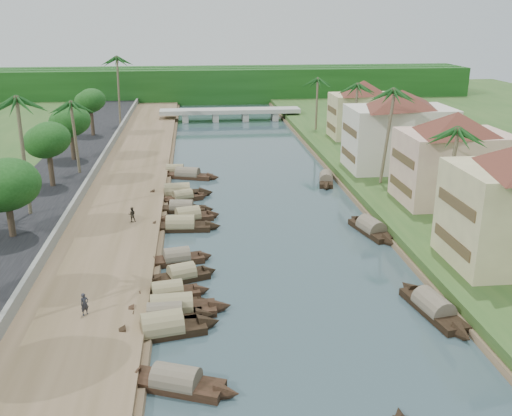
{
  "coord_description": "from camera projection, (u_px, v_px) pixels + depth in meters",
  "views": [
    {
      "loc": [
        -7.25,
        -42.39,
        20.54
      ],
      "look_at": [
        -1.38,
        11.49,
        2.0
      ],
      "focal_mm": 40.0,
      "sensor_mm": 36.0,
      "label": 1
    }
  ],
  "objects": [
    {
      "name": "sampan_9",
      "position": [
        182.0,
        208.0,
        62.1
      ],
      "size": [
        7.4,
        2.26,
        1.89
      ],
      "rotation": [
        0.0,
        0.0,
        -0.12
      ],
      "color": "black",
      "rests_on": "ground"
    },
    {
      "name": "building_distant",
      "position": [
        362.0,
        109.0,
        92.56
      ],
      "size": [
        12.62,
        12.62,
        9.2
      ],
      "color": "beige",
      "rests_on": "right_bank"
    },
    {
      "name": "tree_6",
      "position": [
        426.0,
        127.0,
        77.12
      ],
      "size": [
        4.18,
        4.18,
        6.58
      ],
      "color": "#4F3C2D",
      "rests_on": "ground"
    },
    {
      "name": "building_far",
      "position": [
        399.0,
        129.0,
        73.48
      ],
      "size": [
        15.59,
        15.59,
        10.2
      ],
      "color": "beige",
      "rests_on": "right_bank"
    },
    {
      "name": "sampan_5",
      "position": [
        182.0,
        275.0,
        46.18
      ],
      "size": [
        6.31,
        3.46,
        2.0
      ],
      "rotation": [
        0.0,
        0.0,
        0.34
      ],
      "color": "black",
      "rests_on": "ground"
    },
    {
      "name": "tree_3",
      "position": [
        48.0,
        141.0,
        65.08
      ],
      "size": [
        4.65,
        4.65,
        7.35
      ],
      "color": "#4F3C2D",
      "rests_on": "ground"
    },
    {
      "name": "ground",
      "position": [
        287.0,
        275.0,
        47.27
      ],
      "size": [
        220.0,
        220.0,
        0.0
      ],
      "primitive_type": "plane",
      "color": "#32464B",
      "rests_on": "ground"
    },
    {
      "name": "sampan_6",
      "position": [
        177.0,
        259.0,
        49.35
      ],
      "size": [
        6.63,
        2.72,
        1.97
      ],
      "rotation": [
        0.0,
        0.0,
        0.2
      ],
      "color": "black",
      "rests_on": "ground"
    },
    {
      "name": "palm_2",
      "position": [
        388.0,
        92.0,
        65.23
      ],
      "size": [
        3.2,
        3.2,
        12.59
      ],
      "color": "#76694E",
      "rests_on": "ground"
    },
    {
      "name": "sampan_10",
      "position": [
        183.0,
        198.0,
        65.73
      ],
      "size": [
        6.45,
        3.46,
        1.82
      ],
      "rotation": [
        0.0,
        0.0,
        0.35
      ],
      "color": "black",
      "rests_on": "ground"
    },
    {
      "name": "palm_8",
      "position": [
        116.0,
        59.0,
        99.21
      ],
      "size": [
        3.2,
        3.2,
        13.43
      ],
      "color": "#76694E",
      "rests_on": "ground"
    },
    {
      "name": "right_bank",
      "position": [
        418.0,
        190.0,
        67.83
      ],
      "size": [
        16.0,
        180.0,
        1.2
      ],
      "primitive_type": "cube",
      "color": "#2B4D1F",
      "rests_on": "ground"
    },
    {
      "name": "sampan_16",
      "position": [
        326.0,
        179.0,
        72.95
      ],
      "size": [
        3.17,
        8.2,
        2.0
      ],
      "rotation": [
        0.0,
        0.0,
        1.36
      ],
      "color": "black",
      "rests_on": "ground"
    },
    {
      "name": "palm_6",
      "position": [
        72.0,
        104.0,
        69.55
      ],
      "size": [
        3.2,
        3.2,
        10.37
      ],
      "color": "#76694E",
      "rests_on": "ground"
    },
    {
      "name": "sampan_2",
      "position": [
        172.0,
        309.0,
        40.9
      ],
      "size": [
        8.94,
        2.33,
        2.32
      ],
      "rotation": [
        0.0,
        0.0,
        0.06
      ],
      "color": "black",
      "rests_on": "ground"
    },
    {
      "name": "sampan_1",
      "position": [
        162.0,
        329.0,
        38.38
      ],
      "size": [
        8.36,
        3.39,
        2.4
      ],
      "rotation": [
        0.0,
        0.0,
        0.19
      ],
      "color": "black",
      "rests_on": "ground"
    },
    {
      "name": "tree_5",
      "position": [
        90.0,
        102.0,
        92.73
      ],
      "size": [
        4.41,
        4.41,
        7.45
      ],
      "color": "#4F3C2D",
      "rests_on": "ground"
    },
    {
      "name": "sampan_8",
      "position": [
        188.0,
        217.0,
        59.4
      ],
      "size": [
        7.32,
        3.41,
        2.21
      ],
      "rotation": [
        0.0,
        0.0,
        0.25
      ],
      "color": "black",
      "rests_on": "ground"
    },
    {
      "name": "palm_1",
      "position": [
        453.0,
        132.0,
        51.59
      ],
      "size": [
        3.2,
        3.2,
        10.94
      ],
      "color": "#76694E",
      "rests_on": "ground"
    },
    {
      "name": "person_near",
      "position": [
        85.0,
        304.0,
        39.16
      ],
      "size": [
        0.7,
        0.66,
        1.61
      ],
      "primitive_type": "imported",
      "rotation": [
        0.0,
        0.0,
        0.65
      ],
      "color": "#26262D",
      "rests_on": "left_bank"
    },
    {
      "name": "sampan_14",
      "position": [
        433.0,
        308.0,
        41.07
      ],
      "size": [
        3.16,
        9.21,
        2.19
      ],
      "rotation": [
        0.0,
        0.0,
        1.74
      ],
      "color": "black",
      "rests_on": "ground"
    },
    {
      "name": "retaining_wall",
      "position": [
        80.0,
        195.0,
        63.57
      ],
      "size": [
        0.4,
        180.0,
        1.1
      ],
      "primitive_type": "cube",
      "color": "gray",
      "rests_on": "left_bank"
    },
    {
      "name": "sampan_15",
      "position": [
        371.0,
        229.0,
        56.14
      ],
      "size": [
        3.63,
        8.54,
        2.24
      ],
      "rotation": [
        0.0,
        0.0,
        1.81
      ],
      "color": "black",
      "rests_on": "ground"
    },
    {
      "name": "canoe_2",
      "position": [
        177.0,
        210.0,
        62.6
      ],
      "size": [
        6.23,
        2.34,
        0.9
      ],
      "rotation": [
        0.0,
        0.0,
        0.24
      ],
      "color": "black",
      "rests_on": "ground"
    },
    {
      "name": "sampan_13",
      "position": [
        175.0,
        171.0,
        76.72
      ],
      "size": [
        6.82,
        1.93,
        1.9
      ],
      "rotation": [
        0.0,
        0.0,
        -0.08
      ],
      "color": "black",
      "rests_on": "ground"
    },
    {
      "name": "sampan_7",
      "position": [
        181.0,
        226.0,
        56.95
      ],
      "size": [
        8.37,
        2.23,
        2.2
      ],
      "rotation": [
        0.0,
        0.0,
        -0.06
      ],
      "color": "black",
      "rests_on": "ground"
    },
    {
      "name": "sampan_0",
      "position": [
        176.0,
        382.0,
        32.8
      ],
      "size": [
        7.87,
        4.33,
        2.08
      ],
      "rotation": [
        0.0,
        0.0,
        -0.37
      ],
      "color": "black",
      "rests_on": "ground"
    },
    {
      "name": "treeline",
      "position": [
        223.0,
        84.0,
        140.03
      ],
      "size": [
        120.0,
        14.0,
        8.0
      ],
      "color": "#133D10",
      "rests_on": "ground"
    },
    {
      "name": "left_bank",
      "position": [
        119.0,
        202.0,
        64.31
      ],
      "size": [
        10.0,
        180.0,
        0.8
      ],
      "primitive_type": "cube",
      "color": "brown",
      "rests_on": "ground"
    },
    {
      "name": "building_mid",
      "position": [
        453.0,
        157.0,
        60.5
      ],
      "size": [
        14.11,
        14.11,
        9.7
      ],
      "color": "beige",
      "rests_on": "right_bank"
    },
    {
      "name": "palm_5",
      "position": [
        16.0,
        101.0,
        53.88
      ],
      "size": [
        3.2,
        3.2,
        13.12
      ],
      "color": "#76694E",
      "rests_on": "ground"
    },
    {
      "name": "bridge",
      "position": [
        230.0,
        112.0,
        114.43
      ],
      "size": [
        28.0,
        4.0,
        2.4
      ],
      "color": "#A6A59B",
      "rests_on": "ground"
    },
    {
      "name": "tree_4",
      "position": [
        70.0,
        122.0,
        77.13
      ],
      "size": [
        4.9,
        4.9,
        7.29
      ],
      "color": "#4F3C2D",
      "rests_on": "ground"
    },
    {
      "name": "person_far",
      "position": [
        132.0,
        214.0,
        56.83
      ],
      "size": [
        0.76,
        0.61,
        1.5
      ],
      "primitive_type": "imported",
      "rotation": [
        0.0,
        0.0,
        3.2
      ],
      "color": "#342E24",
      "rests_on": "left_bank"
    },
    {
      "name": "sampan_3",
      "position": [
        165.0,
        316.0,
        40.03
      ],
      "size": [
        7.22,
        1.73,
        1.98
      ],
      "rotation": [
        0.0,
        0.0,
        -0.01
      ],
      "color": "black",
      "rests_on": "ground"
    },
    {
      "name": "tree_2",
      "position": [
        6.0,
        186.0,
        50.21
      ],
      "size": [
        5.47,
        5.47,
        7.06
      ],
      "color": "#4F3C2D",
      "rests_on": "ground"
    },
    {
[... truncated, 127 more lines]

